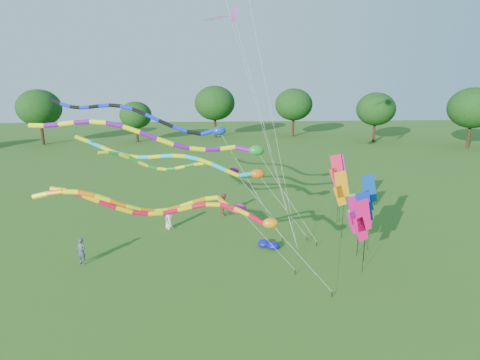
{
  "coord_description": "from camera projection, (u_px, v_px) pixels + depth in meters",
  "views": [
    {
      "loc": [
        -2.54,
        -19.1,
        10.92
      ],
      "look_at": [
        -1.14,
        4.33,
        4.8
      ],
      "focal_mm": 30.0,
      "sensor_mm": 36.0,
      "label": 1
    }
  ],
  "objects": [
    {
      "name": "banner_pole_red",
      "position": [
        337.0,
        171.0,
        29.7
      ],
      "size": [
        1.14,
        0.39,
        5.36
      ],
      "rotation": [
        0.0,
        0.0,
        -0.27
      ],
      "color": "black",
      "rests_on": "ground"
    },
    {
      "name": "banner_pole_magenta_b",
      "position": [
        356.0,
        214.0,
        24.35
      ],
      "size": [
        1.16,
        0.26,
        4.0
      ],
      "rotation": [
        0.0,
        0.0,
        -0.16
      ],
      "color": "black",
      "rests_on": "ground"
    },
    {
      "name": "person_c",
      "position": [
        224.0,
        204.0,
        32.31
      ],
      "size": [
        0.74,
        0.91,
        1.76
      ],
      "primitive_type": "imported",
      "rotation": [
        0.0,
        0.0,
        1.66
      ],
      "color": "brown",
      "rests_on": "ground"
    },
    {
      "name": "banner_pole_magenta_a",
      "position": [
        362.0,
        221.0,
        22.08
      ],
      "size": [
        1.16,
        0.23,
        4.44
      ],
      "rotation": [
        0.0,
        0.0,
        0.13
      ],
      "color": "black",
      "rests_on": "ground"
    },
    {
      "name": "banner_pole_blue_b",
      "position": [
        368.0,
        194.0,
        24.89
      ],
      "size": [
        1.16,
        0.21,
        5.08
      ],
      "rotation": [
        0.0,
        0.0,
        0.11
      ],
      "color": "black",
      "rests_on": "ground"
    },
    {
      "name": "ground",
      "position": [
        266.0,
        287.0,
        21.35
      ],
      "size": [
        160.0,
        160.0,
        0.0
      ],
      "primitive_type": "plane",
      "color": "#2A5215",
      "rests_on": "ground"
    },
    {
      "name": "tube_kite_cyan",
      "position": [
        187.0,
        162.0,
        26.78
      ],
      "size": [
        15.48,
        3.08,
        7.47
      ],
      "rotation": [
        0.0,
        0.0,
        -0.16
      ],
      "color": "black",
      "rests_on": "ground"
    },
    {
      "name": "banner_pole_violet",
      "position": [
        339.0,
        171.0,
        29.9
      ],
      "size": [
        1.16,
        0.29,
        5.28
      ],
      "rotation": [
        0.0,
        0.0,
        -0.18
      ],
      "color": "black",
      "rests_on": "ground"
    },
    {
      "name": "tube_kite_green",
      "position": [
        188.0,
        166.0,
        27.76
      ],
      "size": [
        11.98,
        2.29,
        6.69
      ],
      "rotation": [
        0.0,
        0.0,
        0.18
      ],
      "color": "black",
      "rests_on": "ground"
    },
    {
      "name": "tube_kite_blue",
      "position": [
        147.0,
        118.0,
        27.45
      ],
      "size": [
        16.4,
        6.11,
        9.89
      ],
      "rotation": [
        0.0,
        0.0,
        -0.32
      ],
      "color": "black",
      "rests_on": "ground"
    },
    {
      "name": "banner_pole_green",
      "position": [
        357.0,
        212.0,
        24.95
      ],
      "size": [
        1.1,
        0.54,
        3.96
      ],
      "rotation": [
        0.0,
        0.0,
        -0.41
      ],
      "color": "black",
      "rests_on": "ground"
    },
    {
      "name": "banner_pole_blue_a",
      "position": [
        363.0,
        212.0,
        23.56
      ],
      "size": [
        1.16,
        0.22,
        4.43
      ],
      "rotation": [
        0.0,
        0.0,
        -0.12
      ],
      "color": "black",
      "rests_on": "ground"
    },
    {
      "name": "tube_kite_purple",
      "position": [
        173.0,
        140.0,
        24.04
      ],
      "size": [
        17.24,
        1.25,
        9.12
      ],
      "rotation": [
        0.0,
        0.0,
        0.01
      ],
      "color": "black",
      "rests_on": "ground"
    },
    {
      "name": "blue_nylon_heap",
      "position": [
        272.0,
        244.0,
        26.28
      ],
      "size": [
        1.2,
        1.17,
        0.45
      ],
      "color": "#0C0E9C",
      "rests_on": "ground"
    },
    {
      "name": "delta_kite_high_c",
      "position": [
        233.0,
        14.0,
        28.32
      ],
      "size": [
        5.97,
        8.1,
        16.93
      ],
      "rotation": [
        0.0,
        0.0,
        0.31
      ],
      "color": "black",
      "rests_on": "ground"
    },
    {
      "name": "person_a",
      "position": [
        169.0,
        218.0,
        29.37
      ],
      "size": [
        0.89,
        0.9,
        1.57
      ],
      "primitive_type": "imported",
      "rotation": [
        0.0,
        0.0,
        0.8
      ],
      "color": "beige",
      "rests_on": "ground"
    },
    {
      "name": "person_b",
      "position": [
        81.0,
        251.0,
        23.76
      ],
      "size": [
        0.71,
        0.59,
        1.66
      ],
      "primitive_type": "imported",
      "rotation": [
        0.0,
        0.0,
        -0.37
      ],
      "color": "#3C4955",
      "rests_on": "ground"
    },
    {
      "name": "tube_kite_red",
      "position": [
        192.0,
        211.0,
        19.16
      ],
      "size": [
        13.08,
        1.07,
        6.58
      ],
      "rotation": [
        0.0,
        0.0,
        -0.04
      ],
      "color": "black",
      "rests_on": "ground"
    },
    {
      "name": "tube_kite_orange",
      "position": [
        171.0,
        204.0,
        19.88
      ],
      "size": [
        12.44,
        2.73,
        6.48
      ],
      "rotation": [
        0.0,
        0.0,
        0.18
      ],
      "color": "black",
      "rests_on": "ground"
    },
    {
      "name": "tree_ring",
      "position": [
        254.0,
        169.0,
        23.08
      ],
      "size": [
        113.74,
        118.21,
        9.64
      ],
      "color": "#382314",
      "rests_on": "ground"
    },
    {
      "name": "banner_pole_orange",
      "position": [
        341.0,
        189.0,
        26.99
      ],
      "size": [
        1.16,
        0.17,
        4.81
      ],
      "rotation": [
        0.0,
        0.0,
        -0.08
      ],
      "color": "black",
      "rests_on": "ground"
    }
  ]
}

